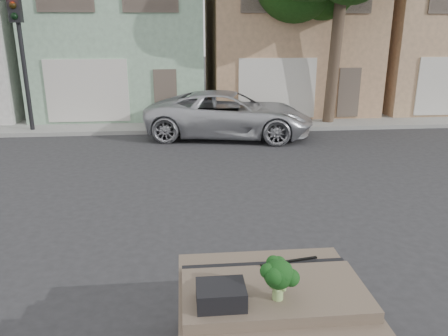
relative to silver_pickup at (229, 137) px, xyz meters
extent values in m
plane|color=#303033|center=(-0.78, -8.37, 0.00)|extent=(120.00, 120.00, 0.00)
cube|color=gray|center=(-0.78, 2.13, 0.07)|extent=(40.00, 3.00, 0.15)
cube|color=#92B898|center=(-4.28, 6.13, 3.77)|extent=(7.20, 8.20, 7.55)
cube|color=tan|center=(3.22, 6.13, 3.77)|extent=(7.20, 8.20, 7.55)
cube|color=tan|center=(10.72, 6.13, 3.77)|extent=(7.20, 8.20, 7.55)
imported|color=#BABBC1|center=(0.00, 0.00, 0.00)|extent=(6.32, 3.81, 1.64)
cube|color=black|center=(-7.28, 1.13, 2.55)|extent=(0.40, 0.40, 5.10)
cube|color=#183C10|center=(4.22, 1.43, 4.25)|extent=(4.40, 4.00, 8.50)
cube|color=brown|center=(-0.78, -11.37, 0.56)|extent=(2.00, 1.80, 1.12)
cube|color=black|center=(-1.36, -11.72, 1.22)|extent=(0.48, 0.38, 0.20)
cube|color=black|center=(-0.50, -10.99, 1.13)|extent=(0.69, 0.15, 0.02)
cube|color=#113610|center=(-0.79, -11.69, 1.34)|extent=(0.48, 0.48, 0.44)
camera|label=1|loc=(-1.69, -15.39, 3.68)|focal=35.00mm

